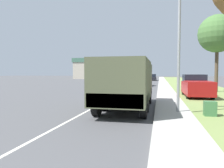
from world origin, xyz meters
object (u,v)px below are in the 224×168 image
Objects in this scene: car_third_ahead at (131,80)px; car_fourth_ahead at (153,78)px; car_farthest_ahead at (142,77)px; military_truck at (127,81)px; lamp_post at (175,30)px; car_nearest_ahead at (105,85)px; pickup_truck at (196,86)px; car_second_ahead at (145,81)px.

car_third_ahead is 14.33m from car_fourth_ahead.
car_fourth_ahead reaches higher than car_farthest_ahead.
military_truck is at bearing -90.10° from car_fourth_ahead.
lamp_post reaches higher than car_fourth_ahead.
lamp_post is (6.33, -58.86, 3.54)m from car_farthest_ahead.
car_farthest_ahead is (0.16, 26.47, 0.04)m from car_third_ahead.
car_nearest_ahead is at bearing -96.88° from car_fourth_ahead.
car_nearest_ahead is at bearing 160.40° from pickup_truck.
pickup_truck is at bearing -69.59° from car_second_ahead.
military_truck is 22.05m from car_second_ahead.
military_truck reaches higher than car_third_ahead.
pickup_truck is (8.87, -23.91, 0.27)m from car_third_ahead.
pickup_truck reaches higher than car_fourth_ahead.
car_fourth_ahead reaches higher than car_second_ahead.
car_fourth_ahead is 0.88× the size of pickup_truck.
car_second_ahead is 23.30m from lamp_post.
car_farthest_ahead is at bearing 99.81° from pickup_truck.
car_nearest_ahead is 0.57× the size of lamp_post.
military_truck reaches higher than car_second_ahead.
car_nearest_ahead is 13.87m from lamp_post.
car_fourth_ahead is at bearing 89.90° from military_truck.
pickup_truck reaches higher than car_farthest_ahead.
car_third_ahead is (-3.97, 31.57, -0.93)m from military_truck.
car_fourth_ahead is at bearing 97.30° from pickup_truck.
car_nearest_ahead reaches higher than car_farthest_ahead.
car_fourth_ahead is (4.16, 34.46, 0.05)m from car_nearest_ahead.
car_second_ahead is at bearing 110.41° from pickup_truck.
car_second_ahead reaches higher than car_nearest_ahead.
car_nearest_ahead is 0.76× the size of pickup_truck.
military_truck is at bearing -86.25° from car_farthest_ahead.
car_second_ahead is 23.29m from car_fourth_ahead.
car_third_ahead is 0.85× the size of car_farthest_ahead.
car_nearest_ahead is at bearing -90.32° from car_third_ahead.
pickup_truck is (8.99, -3.20, 0.23)m from car_nearest_ahead.
car_nearest_ahead reaches higher than car_third_ahead.
lamp_post is at bearing -105.69° from pickup_truck.
car_third_ahead is 25.51m from pickup_truck.
car_nearest_ahead is 20.71m from car_third_ahead.
lamp_post is (6.61, -11.67, 3.54)m from car_nearest_ahead.
car_farthest_ahead is at bearing 89.65° from car_third_ahead.
car_second_ahead is 0.63× the size of lamp_post.
car_third_ahead is at bearing -90.35° from car_farthest_ahead.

